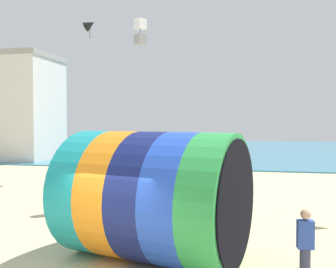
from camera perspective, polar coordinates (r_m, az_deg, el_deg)
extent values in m
cube|color=teal|center=(48.36, 7.44, -2.33)|extent=(120.00, 40.00, 0.10)
cylinder|color=teal|center=(11.27, -10.57, -8.43)|extent=(1.77, 3.61, 3.50)
cylinder|color=orange|center=(10.76, -6.58, -8.91)|extent=(1.77, 3.61, 3.50)
cylinder|color=navy|center=(10.30, -2.21, -9.39)|extent=(1.77, 3.61, 3.50)
cylinder|color=blue|center=(9.91, 2.55, -9.85)|extent=(1.77, 3.61, 3.50)
cylinder|color=green|center=(9.60, 7.68, -10.28)|extent=(1.77, 3.61, 3.50)
cylinder|color=black|center=(9.46, 10.49, -10.47)|extent=(0.87, 3.13, 3.22)
cylinder|color=#383D56|center=(9.61, 20.14, -18.53)|extent=(0.24, 0.24, 0.87)
cube|color=#2D4CA5|center=(9.37, 20.20, -14.16)|extent=(0.38, 0.25, 0.65)
sphere|color=tan|center=(9.25, 20.24, -11.39)|extent=(0.24, 0.24, 0.24)
cube|color=white|center=(16.83, -4.25, 16.34)|extent=(0.57, 0.57, 0.44)
cube|color=gray|center=(16.69, -4.24, 14.17)|extent=(0.57, 0.57, 0.44)
cylinder|color=black|center=(16.76, -4.25, 15.26)|extent=(0.02, 0.02, 1.16)
cone|color=black|center=(24.39, -11.82, 16.00)|extent=(0.83, 0.63, 0.83)
cylinder|color=black|center=(24.27, -11.82, 14.83)|extent=(0.03, 0.03, 0.68)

